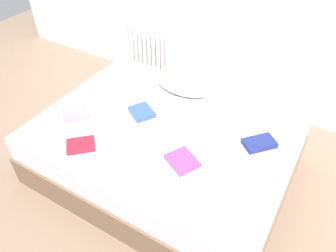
{
  "coord_description": "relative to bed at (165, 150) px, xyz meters",
  "views": [
    {
      "loc": [
        0.99,
        -1.62,
        2.16
      ],
      "look_at": [
        0.0,
        0.05,
        0.48
      ],
      "focal_mm": 34.43,
      "sensor_mm": 36.0,
      "label": 1
    }
  ],
  "objects": [
    {
      "name": "ground_plane",
      "position": [
        0.0,
        0.0,
        -0.25
      ],
      "size": [
        8.0,
        8.0,
        0.0
      ],
      "primitive_type": "plane",
      "color": "#7F6651"
    },
    {
      "name": "pillow",
      "position": [
        -0.11,
        0.52,
        0.32
      ],
      "size": [
        0.5,
        0.28,
        0.14
      ],
      "primitive_type": "ellipsoid",
      "color": "white",
      "rests_on": "bed"
    },
    {
      "name": "radiator",
      "position": [
        -0.97,
        1.2,
        0.13
      ],
      "size": [
        0.6,
        0.04,
        0.53
      ],
      "color": "white",
      "rests_on": "ground"
    },
    {
      "name": "textbook_pink",
      "position": [
        -0.71,
        -0.24,
        0.27
      ],
      "size": [
        0.26,
        0.27,
        0.04
      ],
      "primitive_type": "cube",
      "rotation": [
        0.0,
        0.0,
        0.9
      ],
      "color": "pink",
      "rests_on": "bed"
    },
    {
      "name": "bed",
      "position": [
        0.0,
        0.0,
        0.0
      ],
      "size": [
        2.0,
        1.5,
        0.5
      ],
      "color": "brown",
      "rests_on": "ground"
    },
    {
      "name": "textbook_maroon",
      "position": [
        -0.42,
        -0.5,
        0.27
      ],
      "size": [
        0.25,
        0.24,
        0.04
      ],
      "primitive_type": "cube",
      "rotation": [
        0.0,
        0.0,
        0.76
      ],
      "color": "maroon",
      "rests_on": "bed"
    },
    {
      "name": "textbook_navy",
      "position": [
        0.7,
        0.19,
        0.27
      ],
      "size": [
        0.26,
        0.27,
        0.04
      ],
      "primitive_type": "cube",
      "rotation": [
        0.0,
        0.0,
        0.84
      ],
      "color": "navy",
      "rests_on": "bed"
    },
    {
      "name": "textbook_blue",
      "position": [
        -0.25,
        0.05,
        0.27
      ],
      "size": [
        0.26,
        0.25,
        0.04
      ],
      "primitive_type": "cube",
      "rotation": [
        0.0,
        0.0,
        -0.54
      ],
      "color": "#2847B7",
      "rests_on": "bed"
    },
    {
      "name": "textbook_white",
      "position": [
        0.11,
        0.01,
        0.27
      ],
      "size": [
        0.3,
        0.28,
        0.03
      ],
      "primitive_type": "cube",
      "rotation": [
        0.0,
        0.0,
        0.54
      ],
      "color": "white",
      "rests_on": "bed"
    },
    {
      "name": "textbook_purple",
      "position": [
        0.3,
        -0.25,
        0.27
      ],
      "size": [
        0.27,
        0.25,
        0.03
      ],
      "primitive_type": "cube",
      "rotation": [
        0.0,
        0.0,
        -0.49
      ],
      "color": "purple",
      "rests_on": "bed"
    }
  ]
}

